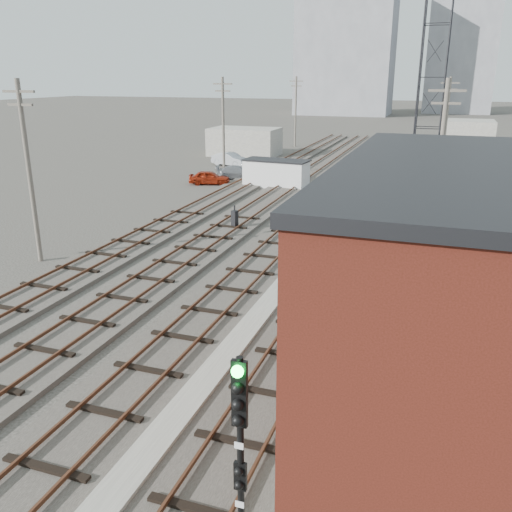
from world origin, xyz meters
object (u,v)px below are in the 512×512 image
at_px(car_grey, 238,172).
at_px(car_red, 209,177).
at_px(signal_mast, 240,444).
at_px(switch_stand, 235,219).
at_px(car_silver, 231,159).
at_px(site_trailer, 276,173).

bearing_deg(car_grey, car_red, 142.41).
bearing_deg(car_red, signal_mast, -171.90).
height_order(signal_mast, switch_stand, signal_mast).
xyz_separation_m(car_silver, car_grey, (3.42, -6.72, -0.10)).
relative_size(site_trailer, car_grey, 1.39).
xyz_separation_m(car_red, car_grey, (1.41, 3.38, -0.01)).
distance_m(car_red, car_grey, 3.66).
distance_m(signal_mast, car_silver, 49.14).
distance_m(site_trailer, car_red, 5.94).
height_order(site_trailer, car_red, site_trailer).
bearing_deg(switch_stand, car_red, 138.08).
distance_m(signal_mast, switch_stand, 24.18).
relative_size(switch_stand, car_grey, 0.35).
bearing_deg(site_trailer, car_silver, 135.33).
relative_size(signal_mast, site_trailer, 0.78).
xyz_separation_m(site_trailer, car_red, (-5.84, -0.91, -0.57)).
bearing_deg(car_silver, site_trailer, -122.27).
relative_size(signal_mast, car_grey, 1.08).
xyz_separation_m(site_trailer, car_grey, (-4.43, 2.47, -0.58)).
distance_m(car_red, car_silver, 10.30).
xyz_separation_m(switch_stand, car_grey, (-6.05, 16.42, -0.09)).
bearing_deg(site_trailer, signal_mast, -69.12).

